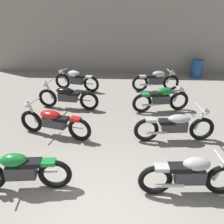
% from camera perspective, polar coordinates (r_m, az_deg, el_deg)
% --- Properties ---
extents(back_wall, '(13.27, 0.24, 3.60)m').
position_cam_1_polar(back_wall, '(12.27, 1.50, 17.84)').
color(back_wall, '#9E998E').
rests_on(back_wall, ground).
extents(motorcycle_left_row_0, '(1.97, 0.53, 0.88)m').
position_cam_1_polar(motorcycle_left_row_0, '(5.06, -21.31, -13.06)').
color(motorcycle_left_row_0, black).
rests_on(motorcycle_left_row_0, ground).
extents(motorcycle_left_row_1, '(2.13, 0.82, 0.97)m').
position_cam_1_polar(motorcycle_left_row_1, '(6.64, -13.89, -2.26)').
color(motorcycle_left_row_1, black).
rests_on(motorcycle_left_row_1, ground).
extents(motorcycle_left_row_2, '(2.17, 0.68, 0.97)m').
position_cam_1_polar(motorcycle_left_row_2, '(8.26, -10.73, 3.73)').
color(motorcycle_left_row_2, black).
rests_on(motorcycle_left_row_2, ground).
extents(motorcycle_left_row_3, '(1.94, 0.65, 0.88)m').
position_cam_1_polar(motorcycle_left_row_3, '(9.94, -8.65, 7.73)').
color(motorcycle_left_row_3, black).
rests_on(motorcycle_left_row_3, ground).
extents(motorcycle_right_row_0, '(1.97, 0.48, 0.88)m').
position_cam_1_polar(motorcycle_right_row_0, '(4.88, 18.42, -14.24)').
color(motorcycle_right_row_0, black).
rests_on(motorcycle_right_row_0, ground).
extents(motorcycle_right_row_1, '(2.17, 0.68, 0.97)m').
position_cam_1_polar(motorcycle_right_row_1, '(6.47, 15.05, -3.21)').
color(motorcycle_right_row_1, black).
rests_on(motorcycle_right_row_1, ground).
extents(motorcycle_right_row_2, '(1.95, 0.63, 0.88)m').
position_cam_1_polar(motorcycle_right_row_2, '(8.08, 11.87, 3.18)').
color(motorcycle_right_row_2, black).
rests_on(motorcycle_right_row_2, ground).
extents(motorcycle_right_row_3, '(1.97, 0.55, 0.88)m').
position_cam_1_polar(motorcycle_right_row_3, '(9.95, 10.63, 7.58)').
color(motorcycle_right_row_3, black).
rests_on(motorcycle_right_row_3, ground).
extents(oil_drum, '(0.59, 0.59, 0.85)m').
position_cam_1_polar(oil_drum, '(12.36, 19.86, 9.90)').
color(oil_drum, '#23519E').
rests_on(oil_drum, ground).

